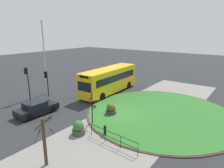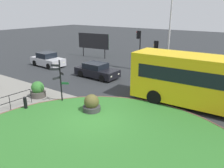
{
  "view_description": "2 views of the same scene",
  "coord_description": "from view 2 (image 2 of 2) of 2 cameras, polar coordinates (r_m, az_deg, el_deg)",
  "views": [
    {
      "loc": [
        -15.77,
        -10.33,
        8.19
      ],
      "look_at": [
        1.9,
        2.62,
        2.28
      ],
      "focal_mm": 32.12,
      "sensor_mm": 36.0,
      "label": 1
    },
    {
      "loc": [
        7.39,
        -8.73,
        6.01
      ],
      "look_at": [
        0.07,
        1.77,
        1.72
      ],
      "focal_mm": 35.8,
      "sensor_mm": 36.0,
      "label": 2
    }
  ],
  "objects": [
    {
      "name": "traffic_light_near",
      "position": [
        22.83,
        6.88,
        10.66
      ],
      "size": [
        0.49,
        0.29,
        4.01
      ],
      "rotation": [
        0.0,
        0.0,
        3.27
      ],
      "color": "black",
      "rests_on": "ground"
    },
    {
      "name": "grass_kerb_ring",
      "position": [
        9.63,
        -5.88,
        -19.8
      ],
      "size": [
        14.87,
        14.87,
        0.11
      ],
      "primitive_type": "torus",
      "color": "brown",
      "rests_on": "ground"
    },
    {
      "name": "car_far_lane",
      "position": [
        20.69,
        -3.93,
        3.44
      ],
      "size": [
        4.15,
        1.97,
        1.34
      ],
      "rotation": [
        0.0,
        0.0,
        -0.03
      ],
      "color": "black",
      "rests_on": "ground"
    },
    {
      "name": "billboard_left",
      "position": [
        29.36,
        -4.75,
        10.79
      ],
      "size": [
        4.5,
        0.67,
        3.09
      ],
      "rotation": [
        0.0,
        0.0,
        0.12
      ],
      "color": "black",
      "rests_on": "ground"
    },
    {
      "name": "ground",
      "position": [
        12.92,
        -4.81,
        -9.26
      ],
      "size": [
        120.0,
        120.0,
        0.0
      ],
      "primitive_type": "plane",
      "color": "#282B2D"
    },
    {
      "name": "grass_island",
      "position": [
        9.63,
        -5.88,
        -19.82
      ],
      "size": [
        14.56,
        14.56,
        0.1
      ],
      "primitive_type": "cylinder",
      "color": "#2D6B28",
      "rests_on": "ground"
    },
    {
      "name": "bollard_foreground",
      "position": [
        15.01,
        -21.27,
        -4.54
      ],
      "size": [
        0.21,
        0.21,
        0.88
      ],
      "color": "black",
      "rests_on": "ground"
    },
    {
      "name": "lamppost_tall",
      "position": [
        21.8,
        14.69,
        15.26
      ],
      "size": [
        0.32,
        0.32,
        9.36
      ],
      "color": "#B7B7BC",
      "rests_on": "ground"
    },
    {
      "name": "car_near_lane",
      "position": [
        25.81,
        -16.11,
        5.91
      ],
      "size": [
        4.04,
        2.04,
        1.51
      ],
      "rotation": [
        0.0,
        0.0,
        -0.05
      ],
      "color": "#B7B7BC",
      "rests_on": "ground"
    },
    {
      "name": "signpost_directional",
      "position": [
        15.11,
        -13.19,
        1.41
      ],
      "size": [
        1.07,
        0.82,
        2.93
      ],
      "color": "black",
      "rests_on": "ground"
    },
    {
      "name": "planter_kerbside",
      "position": [
        13.69,
        -5.24,
        -5.23
      ],
      "size": [
        1.07,
        1.07,
        1.15
      ],
      "color": "#383838",
      "rests_on": "ground"
    },
    {
      "name": "traffic_light_far",
      "position": [
        21.42,
        11.2,
        8.49
      ],
      "size": [
        0.49,
        0.28,
        3.26
      ],
      "rotation": [
        0.0,
        0.0,
        3.05
      ],
      "color": "black",
      "rests_on": "ground"
    },
    {
      "name": "bus_yellow",
      "position": [
        14.88,
        24.06,
        0.34
      ],
      "size": [
        9.96,
        2.77,
        3.31
      ],
      "rotation": [
        0.0,
        0.0,
        3.17
      ],
      "color": "yellow",
      "rests_on": "ground"
    },
    {
      "name": "sidewalk_paving",
      "position": [
        11.69,
        -11.03,
        -12.73
      ],
      "size": [
        32.0,
        8.11,
        0.02
      ],
      "primitive_type": "cube",
      "color": "gray",
      "rests_on": "ground"
    },
    {
      "name": "planter_near_signpost",
      "position": [
        16.82,
        -18.4,
        -1.5
      ],
      "size": [
        1.06,
        1.06,
        1.17
      ],
      "color": "#47423D",
      "rests_on": "ground"
    }
  ]
}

